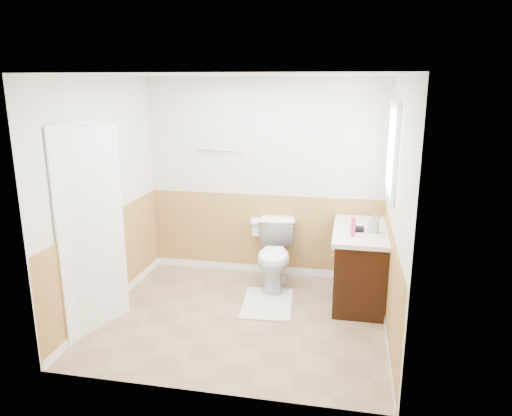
% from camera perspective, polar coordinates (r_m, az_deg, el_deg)
% --- Properties ---
extents(floor, '(3.00, 3.00, 0.00)m').
position_cam_1_polar(floor, '(5.26, -1.64, -12.85)').
color(floor, '#8C7051').
rests_on(floor, ground).
extents(ceiling, '(3.00, 3.00, 0.00)m').
position_cam_1_polar(ceiling, '(4.66, -1.87, 15.53)').
color(ceiling, white).
rests_on(ceiling, floor).
extents(wall_back, '(3.00, 0.00, 3.00)m').
position_cam_1_polar(wall_back, '(6.05, 1.01, 3.46)').
color(wall_back, silver).
rests_on(wall_back, floor).
extents(wall_front, '(3.00, 0.00, 3.00)m').
position_cam_1_polar(wall_front, '(3.61, -6.38, -4.58)').
color(wall_front, silver).
rests_on(wall_front, floor).
extents(wall_left, '(0.00, 3.00, 3.00)m').
position_cam_1_polar(wall_left, '(5.34, -17.65, 1.22)').
color(wall_left, silver).
rests_on(wall_left, floor).
extents(wall_right, '(0.00, 3.00, 3.00)m').
position_cam_1_polar(wall_right, '(4.71, 16.33, -0.44)').
color(wall_right, silver).
rests_on(wall_right, floor).
extents(wainscot_back, '(3.00, 0.00, 3.00)m').
position_cam_1_polar(wainscot_back, '(6.23, 0.96, -3.34)').
color(wainscot_back, '#AD8645').
rests_on(wainscot_back, floor).
extents(wainscot_front, '(3.00, 0.00, 3.00)m').
position_cam_1_polar(wainscot_front, '(3.93, -6.00, -14.89)').
color(wainscot_front, '#AD8645').
rests_on(wainscot_front, floor).
extents(wainscot_left, '(0.00, 2.60, 2.60)m').
position_cam_1_polar(wainscot_left, '(5.55, -16.93, -6.33)').
color(wainscot_left, '#AD8645').
rests_on(wainscot_left, floor).
extents(wainscot_right, '(0.00, 2.60, 2.60)m').
position_cam_1_polar(wainscot_right, '(4.96, 15.55, -8.83)').
color(wainscot_right, '#AD8645').
rests_on(wainscot_right, floor).
extents(toilet, '(0.51, 0.82, 0.80)m').
position_cam_1_polar(toilet, '(5.84, 2.26, -5.65)').
color(toilet, white).
rests_on(toilet, floor).
extents(bath_mat, '(0.61, 0.84, 0.02)m').
position_cam_1_polar(bath_mat, '(5.53, 1.37, -11.25)').
color(bath_mat, white).
rests_on(bath_mat, floor).
extents(vanity_cabinet, '(0.55, 1.10, 0.80)m').
position_cam_1_polar(vanity_cabinet, '(5.62, 12.19, -6.85)').
color(vanity_cabinet, black).
rests_on(vanity_cabinet, floor).
extents(vanity_knob_left, '(0.03, 0.03, 0.03)m').
position_cam_1_polar(vanity_knob_left, '(5.47, 9.13, -5.61)').
color(vanity_knob_left, '#B9BAC0').
rests_on(vanity_knob_left, vanity_cabinet).
extents(vanity_knob_right, '(0.03, 0.03, 0.03)m').
position_cam_1_polar(vanity_knob_right, '(5.66, 9.22, -4.91)').
color(vanity_knob_right, '#B7B7BE').
rests_on(vanity_knob_right, vanity_cabinet).
extents(countertop, '(0.60, 1.15, 0.05)m').
position_cam_1_polar(countertop, '(5.48, 12.33, -2.70)').
color(countertop, silver).
rests_on(countertop, vanity_cabinet).
extents(sink_basin, '(0.36, 0.36, 0.02)m').
position_cam_1_polar(sink_basin, '(5.61, 12.43, -1.91)').
color(sink_basin, silver).
rests_on(sink_basin, countertop).
extents(faucet, '(0.02, 0.02, 0.14)m').
position_cam_1_polar(faucet, '(5.60, 14.30, -1.41)').
color(faucet, '#B6B6BD').
rests_on(faucet, countertop).
extents(lotion_bottle, '(0.05, 0.05, 0.22)m').
position_cam_1_polar(lotion_bottle, '(5.15, 11.45, -2.20)').
color(lotion_bottle, '#EA3C73').
rests_on(lotion_bottle, countertop).
extents(soap_dispenser, '(0.12, 0.12, 0.20)m').
position_cam_1_polar(soap_dispenser, '(5.35, 13.81, -1.80)').
color(soap_dispenser, '#9096A3').
rests_on(soap_dispenser, countertop).
extents(hair_dryer_body, '(0.14, 0.07, 0.07)m').
position_cam_1_polar(hair_dryer_body, '(5.35, 11.95, -2.42)').
color(hair_dryer_body, black).
rests_on(hair_dryer_body, countertop).
extents(hair_dryer_handle, '(0.03, 0.03, 0.07)m').
position_cam_1_polar(hair_dryer_handle, '(5.33, 11.61, -2.82)').
color(hair_dryer_handle, black).
rests_on(hair_dryer_handle, countertop).
extents(mirror_panel, '(0.02, 0.35, 0.90)m').
position_cam_1_polar(mirror_panel, '(5.72, 15.42, 5.33)').
color(mirror_panel, silver).
rests_on(mirror_panel, wall_right).
extents(window_frame, '(0.04, 0.80, 1.00)m').
position_cam_1_polar(window_frame, '(5.19, 15.87, 6.60)').
color(window_frame, white).
rests_on(window_frame, wall_right).
extents(window_glass, '(0.01, 0.70, 0.90)m').
position_cam_1_polar(window_glass, '(5.19, 16.05, 6.59)').
color(window_glass, white).
rests_on(window_glass, wall_right).
extents(door, '(0.29, 0.78, 2.04)m').
position_cam_1_polar(door, '(4.97, -18.88, -2.61)').
color(door, white).
rests_on(door, wall_left).
extents(door_frame, '(0.02, 0.92, 2.10)m').
position_cam_1_polar(door_frame, '(5.01, -19.65, -2.44)').
color(door_frame, white).
rests_on(door_frame, wall_left).
extents(door_knob, '(0.06, 0.06, 0.06)m').
position_cam_1_polar(door_knob, '(5.24, -16.48, -2.35)').
color(door_knob, silver).
rests_on(door_knob, door).
extents(towel_bar, '(0.62, 0.02, 0.02)m').
position_cam_1_polar(towel_bar, '(6.06, -4.23, 6.80)').
color(towel_bar, silver).
rests_on(towel_bar, wall_back).
extents(tp_holder_bar, '(0.14, 0.02, 0.02)m').
position_cam_1_polar(tp_holder_bar, '(6.13, -0.06, -1.68)').
color(tp_holder_bar, silver).
rests_on(tp_holder_bar, wall_back).
extents(tp_roll, '(0.10, 0.11, 0.11)m').
position_cam_1_polar(tp_roll, '(6.13, -0.06, -1.68)').
color(tp_roll, white).
rests_on(tp_roll, tp_holder_bar).
extents(tp_sheet, '(0.10, 0.01, 0.16)m').
position_cam_1_polar(tp_sheet, '(6.16, -0.06, -2.66)').
color(tp_sheet, white).
rests_on(tp_sheet, tp_roll).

